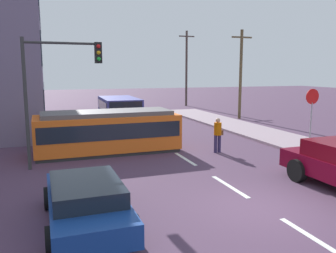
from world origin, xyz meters
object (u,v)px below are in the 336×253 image
parked_sedan_near (86,201)px  utility_pole_mid (241,73)px  city_bus (119,109)px  stop_sign (312,106)px  parked_sedan_mid (58,129)px  utility_pole_far (186,67)px  pedestrian_crossing (218,133)px  streetcar_tram (108,131)px  traffic_light_mast (57,78)px

parked_sedan_near → utility_pole_mid: (14.25, 16.44, 3.14)m
city_bus → stop_sign: (7.32, -11.64, 1.09)m
parked_sedan_mid → utility_pole_far: size_ratio=0.53×
city_bus → parked_sedan_mid: bearing=-132.3°
utility_pole_far → stop_sign: bearing=-96.5°
parked_sedan_mid → utility_pole_mid: 15.50m
city_bus → stop_sign: bearing=-57.8°
city_bus → pedestrian_crossing: city_bus is taller
streetcar_tram → stop_sign: bearing=-15.5°
city_bus → stop_sign: 13.79m
pedestrian_crossing → traffic_light_mast: 7.73m
pedestrian_crossing → parked_sedan_near: bearing=-138.5°
streetcar_tram → utility_pole_mid: bearing=34.5°
pedestrian_crossing → city_bus: bearing=103.4°
pedestrian_crossing → traffic_light_mast: size_ratio=0.32×
city_bus → parked_sedan_near: city_bus is taller
streetcar_tram → utility_pole_mid: utility_pole_mid is taller
city_bus → pedestrian_crossing: (2.57, -10.81, -0.16)m
parked_sedan_mid → stop_sign: size_ratio=1.53×
city_bus → utility_pole_far: utility_pole_far is taller
city_bus → stop_sign: stop_sign is taller
stop_sign → traffic_light_mast: (-11.99, 0.66, 1.43)m
streetcar_tram → pedestrian_crossing: streetcar_tram is taller
parked_sedan_mid → city_bus: bearing=47.7°
stop_sign → utility_pole_mid: bearing=76.8°
pedestrian_crossing → parked_sedan_mid: bearing=140.6°
utility_pole_mid → pedestrian_crossing: bearing=-125.5°
streetcar_tram → stop_sign: (9.71, -2.70, 1.16)m
streetcar_tram → city_bus: streetcar_tram is taller
city_bus → utility_pole_mid: (9.95, -0.44, 2.66)m
streetcar_tram → parked_sedan_near: size_ratio=1.51×
pedestrian_crossing → utility_pole_far: size_ratio=0.20×
parked_sedan_mid → streetcar_tram: bearing=-61.7°
utility_pole_far → utility_pole_mid: bearing=-89.8°
streetcar_tram → parked_sedan_near: streetcar_tram is taller
parked_sedan_near → traffic_light_mast: (-0.38, 5.90, 3.00)m
pedestrian_crossing → parked_sedan_mid: 9.19m
utility_pole_mid → city_bus: bearing=177.5°
stop_sign → traffic_light_mast: 12.10m
stop_sign → utility_pole_far: utility_pole_far is taller
parked_sedan_near → parked_sedan_mid: same height
city_bus → utility_pole_far: size_ratio=0.62×
parked_sedan_near → parked_sedan_mid: (-0.23, 11.90, 0.00)m
pedestrian_crossing → utility_pole_mid: size_ratio=0.23×
stop_sign → utility_pole_far: size_ratio=0.35×
utility_pole_mid → utility_pole_far: (-0.04, 11.50, 0.57)m
streetcar_tram → city_bus: size_ratio=1.31×
traffic_light_mast → utility_pole_mid: bearing=35.8°
city_bus → traffic_light_mast: traffic_light_mast is taller
traffic_light_mast → utility_pole_mid: utility_pole_mid is taller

